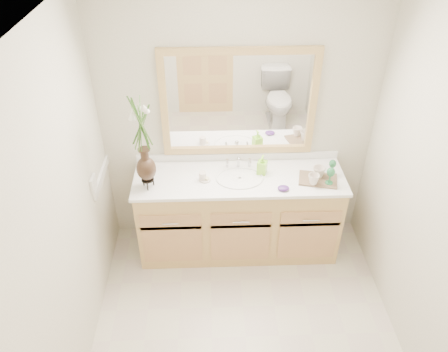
{
  "coord_description": "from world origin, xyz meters",
  "views": [
    {
      "loc": [
        -0.25,
        -2.05,
        3.06
      ],
      "look_at": [
        -0.15,
        0.65,
        1.11
      ],
      "focal_mm": 35.0,
      "sensor_mm": 36.0,
      "label": 1
    }
  ],
  "objects_px": {
    "tumbler": "(203,176)",
    "tray": "(318,180)",
    "flower_vase": "(142,132)",
    "soap_bottle": "(262,165)"
  },
  "relations": [
    {
      "from": "tumbler",
      "to": "tray",
      "type": "distance_m",
      "value": 0.99
    },
    {
      "from": "tumbler",
      "to": "tray",
      "type": "xyz_separation_m",
      "value": [
        0.99,
        -0.04,
        -0.03
      ]
    },
    {
      "from": "flower_vase",
      "to": "soap_bottle",
      "type": "bearing_deg",
      "value": 9.58
    },
    {
      "from": "tumbler",
      "to": "flower_vase",
      "type": "bearing_deg",
      "value": -169.99
    },
    {
      "from": "tumbler",
      "to": "soap_bottle",
      "type": "distance_m",
      "value": 0.53
    },
    {
      "from": "tumbler",
      "to": "tray",
      "type": "bearing_deg",
      "value": -2.42
    },
    {
      "from": "soap_bottle",
      "to": "tray",
      "type": "relative_size",
      "value": 0.5
    },
    {
      "from": "flower_vase",
      "to": "tray",
      "type": "distance_m",
      "value": 1.54
    },
    {
      "from": "flower_vase",
      "to": "tray",
      "type": "height_order",
      "value": "flower_vase"
    },
    {
      "from": "soap_bottle",
      "to": "tray",
      "type": "distance_m",
      "value": 0.49
    }
  ]
}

